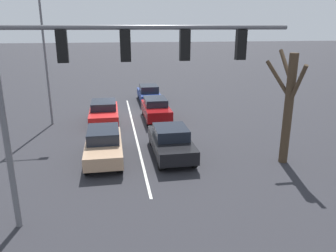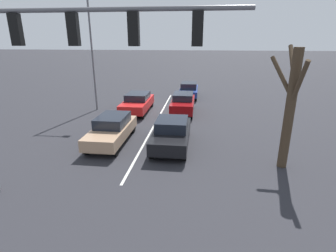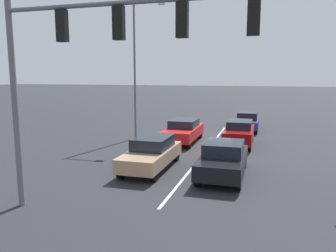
{
  "view_description": "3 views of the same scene",
  "coord_description": "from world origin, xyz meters",
  "px_view_note": "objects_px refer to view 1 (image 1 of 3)",
  "views": [
    {
      "loc": [
        1.3,
        23.34,
        6.49
      ],
      "look_at": [
        -1.47,
        7.32,
        1.53
      ],
      "focal_mm": 35.0,
      "sensor_mm": 36.0,
      "label": 1
    },
    {
      "loc": [
        -3.03,
        20.96,
        5.65
      ],
      "look_at": [
        -1.41,
        7.84,
        1.23
      ],
      "focal_mm": 28.0,
      "sensor_mm": 36.0,
      "label": 2
    },
    {
      "loc": [
        -3.28,
        21.82,
        4.43
      ],
      "look_at": [
        0.95,
        7.69,
        2.15
      ],
      "focal_mm": 35.0,
      "sensor_mm": 36.0,
      "label": 3
    }
  ],
  "objects_px": {
    "car_tan_midlane_front": "(104,144)",
    "car_maroon_leftlane_second": "(156,109)",
    "traffic_signal_gantry": "(103,70)",
    "street_lamp_right_shoulder": "(48,45)",
    "car_red_midlane_second": "(104,112)",
    "car_black_leftlane_front": "(171,141)",
    "bare_tree_near": "(288,104)",
    "car_navy_leftlane_third": "(149,93)"
  },
  "relations": [
    {
      "from": "street_lamp_right_shoulder",
      "to": "bare_tree_near",
      "type": "distance_m",
      "value": 15.2
    },
    {
      "from": "car_black_leftlane_front",
      "to": "street_lamp_right_shoulder",
      "type": "xyz_separation_m",
      "value": [
        6.85,
        -7.0,
        4.56
      ]
    },
    {
      "from": "traffic_signal_gantry",
      "to": "street_lamp_right_shoulder",
      "type": "height_order",
      "value": "street_lamp_right_shoulder"
    },
    {
      "from": "car_maroon_leftlane_second",
      "to": "bare_tree_near",
      "type": "relative_size",
      "value": 0.79
    },
    {
      "from": "car_tan_midlane_front",
      "to": "street_lamp_right_shoulder",
      "type": "xyz_separation_m",
      "value": [
        3.41,
        -6.84,
        4.56
      ]
    },
    {
      "from": "car_red_midlane_second",
      "to": "traffic_signal_gantry",
      "type": "height_order",
      "value": "traffic_signal_gantry"
    },
    {
      "from": "car_tan_midlane_front",
      "to": "car_red_midlane_second",
      "type": "bearing_deg",
      "value": -89.3
    },
    {
      "from": "car_tan_midlane_front",
      "to": "car_maroon_leftlane_second",
      "type": "relative_size",
      "value": 1.08
    },
    {
      "from": "car_black_leftlane_front",
      "to": "bare_tree_near",
      "type": "xyz_separation_m",
      "value": [
        -5.34,
        1.76,
        2.18
      ]
    },
    {
      "from": "car_navy_leftlane_third",
      "to": "traffic_signal_gantry",
      "type": "bearing_deg",
      "value": 79.23
    },
    {
      "from": "car_maroon_leftlane_second",
      "to": "bare_tree_near",
      "type": "height_order",
      "value": "bare_tree_near"
    },
    {
      "from": "car_tan_midlane_front",
      "to": "car_maroon_leftlane_second",
      "type": "xyz_separation_m",
      "value": [
        -3.58,
        -6.68,
        0.04
      ]
    },
    {
      "from": "car_maroon_leftlane_second",
      "to": "bare_tree_near",
      "type": "distance_m",
      "value": 10.27
    },
    {
      "from": "car_maroon_leftlane_second",
      "to": "car_black_leftlane_front",
      "type": "bearing_deg",
      "value": 88.77
    },
    {
      "from": "car_navy_leftlane_third",
      "to": "street_lamp_right_shoulder",
      "type": "distance_m",
      "value": 10.31
    },
    {
      "from": "car_maroon_leftlane_second",
      "to": "street_lamp_right_shoulder",
      "type": "distance_m",
      "value": 8.33
    },
    {
      "from": "car_maroon_leftlane_second",
      "to": "car_navy_leftlane_third",
      "type": "relative_size",
      "value": 0.96
    },
    {
      "from": "street_lamp_right_shoulder",
      "to": "bare_tree_near",
      "type": "relative_size",
      "value": 1.72
    },
    {
      "from": "traffic_signal_gantry",
      "to": "car_tan_midlane_front",
      "type": "bearing_deg",
      "value": -86.89
    },
    {
      "from": "car_black_leftlane_front",
      "to": "car_navy_leftlane_third",
      "type": "height_order",
      "value": "car_black_leftlane_front"
    },
    {
      "from": "car_maroon_leftlane_second",
      "to": "car_red_midlane_second",
      "type": "relative_size",
      "value": 0.92
    },
    {
      "from": "car_navy_leftlane_third",
      "to": "car_red_midlane_second",
      "type": "bearing_deg",
      "value": 57.83
    },
    {
      "from": "street_lamp_right_shoulder",
      "to": "bare_tree_near",
      "type": "height_order",
      "value": "street_lamp_right_shoulder"
    },
    {
      "from": "car_maroon_leftlane_second",
      "to": "car_navy_leftlane_third",
      "type": "height_order",
      "value": "car_maroon_leftlane_second"
    },
    {
      "from": "car_red_midlane_second",
      "to": "street_lamp_right_shoulder",
      "type": "distance_m",
      "value": 5.65
    },
    {
      "from": "car_black_leftlane_front",
      "to": "car_maroon_leftlane_second",
      "type": "height_order",
      "value": "car_maroon_leftlane_second"
    },
    {
      "from": "car_red_midlane_second",
      "to": "car_navy_leftlane_third",
      "type": "xyz_separation_m",
      "value": [
        -3.85,
        -6.11,
        -0.01
      ]
    },
    {
      "from": "car_red_midlane_second",
      "to": "car_black_leftlane_front",
      "type": "bearing_deg",
      "value": 117.61
    },
    {
      "from": "car_maroon_leftlane_second",
      "to": "car_navy_leftlane_third",
      "type": "bearing_deg",
      "value": -91.74
    },
    {
      "from": "car_black_leftlane_front",
      "to": "car_maroon_leftlane_second",
      "type": "bearing_deg",
      "value": -91.23
    },
    {
      "from": "car_black_leftlane_front",
      "to": "car_red_midlane_second",
      "type": "distance_m",
      "value": 7.59
    },
    {
      "from": "car_tan_midlane_front",
      "to": "car_black_leftlane_front",
      "type": "height_order",
      "value": "car_black_leftlane_front"
    },
    {
      "from": "car_tan_midlane_front",
      "to": "street_lamp_right_shoulder",
      "type": "height_order",
      "value": "street_lamp_right_shoulder"
    },
    {
      "from": "car_maroon_leftlane_second",
      "to": "car_red_midlane_second",
      "type": "bearing_deg",
      "value": 1.77
    },
    {
      "from": "street_lamp_right_shoulder",
      "to": "car_red_midlane_second",
      "type": "bearing_deg",
      "value": 175.24
    },
    {
      "from": "bare_tree_near",
      "to": "car_red_midlane_second",
      "type": "bearing_deg",
      "value": -43.76
    },
    {
      "from": "car_navy_leftlane_third",
      "to": "car_black_leftlane_front",
      "type": "bearing_deg",
      "value": 88.54
    },
    {
      "from": "traffic_signal_gantry",
      "to": "street_lamp_right_shoulder",
      "type": "relative_size",
      "value": 0.98
    },
    {
      "from": "car_black_leftlane_front",
      "to": "car_navy_leftlane_third",
      "type": "xyz_separation_m",
      "value": [
        -0.33,
        -12.84,
        0.0
      ]
    },
    {
      "from": "car_black_leftlane_front",
      "to": "car_navy_leftlane_third",
      "type": "distance_m",
      "value": 12.84
    },
    {
      "from": "car_navy_leftlane_third",
      "to": "bare_tree_near",
      "type": "bearing_deg",
      "value": 108.96
    },
    {
      "from": "car_navy_leftlane_third",
      "to": "car_maroon_leftlane_second",
      "type": "bearing_deg",
      "value": 88.26
    }
  ]
}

